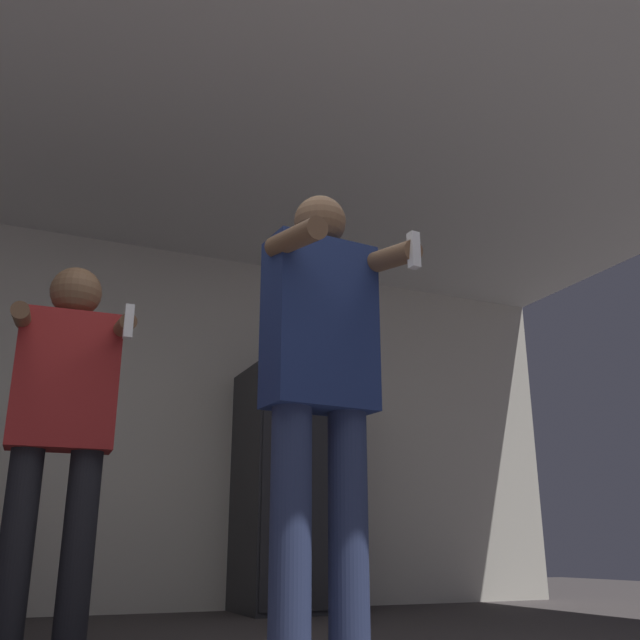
% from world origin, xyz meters
% --- Properties ---
extents(wall_back, '(7.00, 0.06, 2.55)m').
position_xyz_m(wall_back, '(0.00, 3.22, 1.27)').
color(wall_back, beige).
rests_on(wall_back, ground_plane).
extents(ceiling_slab, '(7.00, 3.71, 0.05)m').
position_xyz_m(ceiling_slab, '(0.00, 1.59, 2.57)').
color(ceiling_slab, silver).
rests_on(ceiling_slab, wall_back).
extents(refrigerator, '(0.76, 0.68, 1.61)m').
position_xyz_m(refrigerator, '(1.11, 2.86, 0.81)').
color(refrigerator, '#262628').
rests_on(refrigerator, ground_plane).
extents(person_woman_foreground, '(0.52, 0.50, 1.78)m').
position_xyz_m(person_woman_foreground, '(0.30, 0.60, 1.01)').
color(person_woman_foreground, navy).
rests_on(person_woman_foreground, ground_plane).
extents(person_man_side, '(0.50, 0.54, 1.63)m').
position_xyz_m(person_man_side, '(-0.56, 1.41, 0.95)').
color(person_man_side, black).
rests_on(person_man_side, ground_plane).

